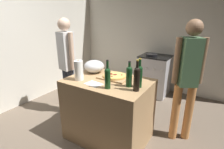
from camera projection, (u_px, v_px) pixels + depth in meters
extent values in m
cube|color=#6B5B4C|center=(118.00, 111.00, 3.28)|extent=(4.11, 3.48, 0.02)
cube|color=silver|center=(151.00, 33.00, 4.06)|extent=(4.11, 0.10, 2.60)
cube|color=silver|center=(46.00, 34.00, 3.76)|extent=(0.10, 3.48, 2.60)
cube|color=tan|center=(108.00, 110.00, 2.45)|extent=(1.10, 0.76, 0.89)
cube|color=tan|center=(115.00, 77.00, 2.39)|extent=(0.40, 0.32, 0.02)
cylinder|color=tan|center=(115.00, 76.00, 2.38)|extent=(0.32, 0.32, 0.02)
cylinder|color=#EAC660|center=(115.00, 75.00, 2.38)|extent=(0.28, 0.28, 0.00)
cylinder|color=maroon|center=(114.00, 75.00, 2.38)|extent=(0.02, 0.02, 0.01)
cylinder|color=maroon|center=(109.00, 75.00, 2.36)|extent=(0.02, 0.02, 0.01)
cylinder|color=maroon|center=(116.00, 75.00, 2.39)|extent=(0.03, 0.03, 0.01)
cylinder|color=maroon|center=(112.00, 75.00, 2.38)|extent=(0.02, 0.02, 0.01)
cylinder|color=maroon|center=(109.00, 75.00, 2.37)|extent=(0.03, 0.03, 0.01)
cylinder|color=maroon|center=(122.00, 75.00, 2.37)|extent=(0.03, 0.03, 0.01)
cylinder|color=maroon|center=(112.00, 76.00, 2.32)|extent=(0.03, 0.03, 0.01)
cylinder|color=maroon|center=(111.00, 73.00, 2.43)|extent=(0.03, 0.03, 0.01)
cylinder|color=maroon|center=(109.00, 76.00, 2.34)|extent=(0.03, 0.03, 0.01)
cylinder|color=maroon|center=(109.00, 77.00, 2.30)|extent=(0.03, 0.03, 0.01)
cylinder|color=maroon|center=(111.00, 75.00, 2.38)|extent=(0.02, 0.02, 0.01)
cylinder|color=maroon|center=(114.00, 75.00, 2.38)|extent=(0.03, 0.03, 0.01)
cylinder|color=#B2B2B7|center=(94.00, 72.00, 2.63)|extent=(0.13, 0.13, 0.01)
ellipsoid|color=silver|center=(94.00, 66.00, 2.60)|extent=(0.30, 0.30, 0.18)
cylinder|color=white|center=(79.00, 70.00, 2.28)|extent=(0.11, 0.11, 0.26)
cylinder|color=#997551|center=(79.00, 70.00, 2.28)|extent=(0.03, 0.03, 0.26)
cylinder|color=#143819|center=(129.00, 78.00, 2.07)|extent=(0.07, 0.07, 0.22)
sphere|color=#143819|center=(129.00, 69.00, 2.04)|extent=(0.07, 0.07, 0.07)
cylinder|color=#143819|center=(129.00, 65.00, 2.02)|extent=(0.03, 0.03, 0.06)
cylinder|color=black|center=(130.00, 62.00, 2.01)|extent=(0.03, 0.03, 0.01)
cylinder|color=#143819|center=(108.00, 80.00, 2.02)|extent=(0.07, 0.07, 0.21)
sphere|color=#143819|center=(107.00, 71.00, 1.99)|extent=(0.07, 0.07, 0.07)
cylinder|color=#143819|center=(107.00, 65.00, 1.97)|extent=(0.03, 0.03, 0.10)
cylinder|color=black|center=(107.00, 60.00, 1.95)|extent=(0.03, 0.03, 0.01)
cylinder|color=black|center=(137.00, 81.00, 1.95)|extent=(0.07, 0.07, 0.24)
sphere|color=black|center=(137.00, 71.00, 1.91)|extent=(0.07, 0.07, 0.07)
cylinder|color=black|center=(137.00, 65.00, 1.89)|extent=(0.03, 0.03, 0.09)
cylinder|color=gold|center=(138.00, 60.00, 1.87)|extent=(0.03, 0.03, 0.01)
cylinder|color=#143819|center=(139.00, 78.00, 2.05)|extent=(0.07, 0.07, 0.23)
sphere|color=#143819|center=(140.00, 69.00, 2.01)|extent=(0.07, 0.07, 0.07)
cylinder|color=#143819|center=(140.00, 63.00, 1.99)|extent=(0.03, 0.03, 0.09)
cylinder|color=gold|center=(140.00, 59.00, 1.98)|extent=(0.03, 0.03, 0.01)
cube|color=white|center=(94.00, 84.00, 2.18)|extent=(0.23, 0.18, 0.00)
cube|color=#B7B7BC|center=(154.00, 76.00, 3.88)|extent=(0.63, 0.56, 0.85)
cube|color=black|center=(156.00, 56.00, 3.73)|extent=(0.63, 0.56, 0.02)
cylinder|color=silver|center=(139.00, 67.00, 3.68)|extent=(0.04, 0.02, 0.04)
cylinder|color=silver|center=(146.00, 68.00, 3.60)|extent=(0.04, 0.02, 0.04)
cylinder|color=silver|center=(154.00, 69.00, 3.52)|extent=(0.04, 0.02, 0.04)
cylinder|color=silver|center=(162.00, 70.00, 3.45)|extent=(0.04, 0.02, 0.04)
cylinder|color=black|center=(152.00, 55.00, 3.73)|extent=(0.24, 0.24, 0.04)
cylinder|color=#383D4C|center=(67.00, 90.00, 3.17)|extent=(0.11, 0.11, 0.83)
cylinder|color=#383D4C|center=(72.00, 93.00, 3.06)|extent=(0.11, 0.11, 0.83)
cube|color=silver|center=(66.00, 51.00, 2.88)|extent=(0.27, 0.25, 0.62)
cylinder|color=beige|center=(61.00, 49.00, 2.98)|extent=(0.08, 0.08, 0.59)
cylinder|color=beige|center=(72.00, 51.00, 2.77)|extent=(0.08, 0.08, 0.59)
sphere|color=beige|center=(64.00, 24.00, 2.74)|extent=(0.20, 0.20, 0.20)
cylinder|color=#D88C4C|center=(189.00, 112.00, 2.44)|extent=(0.11, 0.11, 0.83)
cylinder|color=#D88C4C|center=(175.00, 112.00, 2.44)|extent=(0.11, 0.11, 0.83)
cube|color=#4C724C|center=(189.00, 62.00, 2.20)|extent=(0.30, 0.29, 0.62)
cylinder|color=#936B4C|center=(202.00, 61.00, 2.20)|extent=(0.08, 0.08, 0.59)
cylinder|color=#936B4C|center=(177.00, 61.00, 2.20)|extent=(0.08, 0.08, 0.59)
sphere|color=#936B4C|center=(195.00, 27.00, 2.07)|extent=(0.20, 0.20, 0.20)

